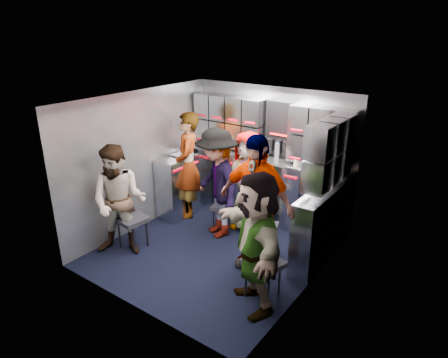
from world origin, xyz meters
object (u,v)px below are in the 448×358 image
Objects in this scene: attendant_arc_a at (119,201)px; attendant_arc_e at (256,242)px; jump_seat_mid_left at (224,208)px; jump_seat_near_left at (132,221)px; attendant_standing at (188,165)px; jump_seat_near_right at (263,265)px; attendant_arc_b at (217,184)px; jump_seat_center at (254,200)px; jump_seat_mid_right at (261,230)px; attendant_arc_d at (255,203)px; attendant_arc_c at (248,182)px.

attendant_arc_e is at bearing -26.76° from attendant_arc_a.
jump_seat_near_left is at bearing -122.26° from jump_seat_mid_left.
attendant_standing reaches higher than attendant_arc_a.
jump_seat_near_right is 0.30× the size of attendant_arc_b.
attendant_arc_b reaches higher than jump_seat_center.
jump_seat_mid_right is 0.31× the size of attendant_standing.
jump_seat_near_right is (1.31, -1.07, 0.06)m from jump_seat_mid_left.
jump_seat_near_left is at bearing -97.47° from attendant_arc_b.
attendant_arc_b is 0.92× the size of attendant_arc_d.
attendant_arc_d is (0.63, -1.01, 0.49)m from jump_seat_center.
attendant_arc_b is (0.00, -0.18, 0.46)m from jump_seat_mid_left.
attendant_arc_b is (0.74, 1.00, 0.41)m from jump_seat_near_left.
jump_seat_mid_left is 0.94m from attendant_standing.
attendant_arc_b is at bearing 145.79° from jump_seat_near_right.
attendant_arc_e is (2.10, -1.34, -0.06)m from attendant_standing.
jump_seat_near_right is at bearing 2.95° from jump_seat_near_left.
attendant_standing reaches higher than jump_seat_center.
jump_seat_near_left is 1.78m from attendant_arc_c.
attendant_arc_e is (2.06, 0.11, 0.03)m from attendant_arc_a.
jump_seat_near_right is 1.64m from attendant_arc_b.
jump_seat_near_left is 1.31m from attendant_arc_b.
jump_seat_mid_right is (1.63, 0.78, 0.02)m from jump_seat_near_left.
attendant_arc_a is (-0.00, -0.18, 0.36)m from jump_seat_near_left.
jump_seat_mid_right is 1.92m from attendant_arc_a.
jump_seat_near_left reaches higher than jump_seat_mid_left.
jump_seat_near_left is 0.40m from attendant_arc_a.
jump_seat_mid_left is at bearing 155.55° from jump_seat_mid_right.
attendant_arc_e is (1.05, -1.68, 0.40)m from jump_seat_center.
jump_seat_mid_left is 0.98m from jump_seat_mid_right.
attendant_arc_c is at bearing 133.96° from jump_seat_mid_right.
attendant_arc_a reaches higher than jump_seat_mid_right.
attendant_arc_a is at bearing -118.70° from jump_seat_mid_left.
attendant_arc_d reaches higher than attendant_arc_b.
attendant_standing is at bearing -169.58° from attendant_arc_b.
attendant_arc_d is at bearing -90.00° from jump_seat_mid_right.
attendant_standing is (-1.05, -0.34, 0.46)m from jump_seat_center.
jump_seat_mid_right reaches higher than jump_seat_near_right.
jump_seat_near_left is 0.96× the size of jump_seat_near_right.
attendant_arc_c is 1.05m from attendant_arc_d.
attendant_arc_b reaches higher than jump_seat_near_left.
jump_seat_mid_left is 0.24× the size of attendant_standing.
attendant_arc_e is (1.31, -1.25, 0.44)m from jump_seat_mid_left.
jump_seat_near_left is at bearing -177.05° from jump_seat_near_right.
jump_seat_center reaches higher than jump_seat_mid_left.
jump_seat_mid_right is at bearing -52.95° from jump_seat_center.
attendant_arc_e is at bearing -10.03° from attendant_arc_b.
attendant_standing is 1.11× the size of attendant_arc_c.
attendant_arc_a is at bearing -119.34° from jump_seat_center.
attendant_arc_a is (-1.63, -0.96, 0.34)m from jump_seat_mid_right.
attendant_arc_c is (-0.63, 0.65, 0.33)m from jump_seat_mid_right.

